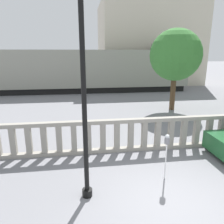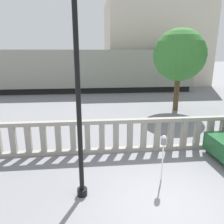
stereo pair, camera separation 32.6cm
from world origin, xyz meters
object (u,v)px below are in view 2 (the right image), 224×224
at_px(train_near, 67,70).
at_px(parking_meter, 163,145).
at_px(lamppost, 75,16).
at_px(tree_left, 179,55).

bearing_deg(train_near, parking_meter, -75.04).
xyz_separation_m(lamppost, train_near, (-1.78, 15.92, -2.41)).
bearing_deg(lamppost, train_near, 96.38).
distance_m(lamppost, train_near, 16.20).
bearing_deg(parking_meter, tree_left, 65.82).
distance_m(train_near, tree_left, 10.86).
bearing_deg(tree_left, parking_meter, -114.18).
height_order(lamppost, parking_meter, lamppost).
xyz_separation_m(lamppost, tree_left, (5.88, 8.36, -0.94)).
relative_size(lamppost, train_near, 0.29).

